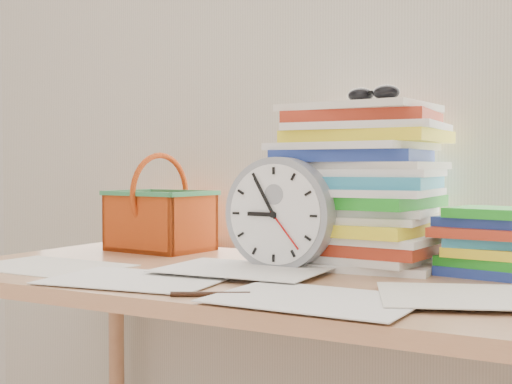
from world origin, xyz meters
The scene contains 9 objects.
curtain centered at (0.00, 1.98, 1.30)m, with size 2.40×0.01×2.50m, color beige.
desk centered at (0.00, 1.60, 0.68)m, with size 1.40×0.70×0.75m.
paper_stack centered at (0.13, 1.80, 0.93)m, with size 0.35×0.29×0.35m, color white, non-canonical shape.
clock centered at (0.01, 1.65, 0.87)m, with size 0.24×0.24×0.05m, color gray.
sunglasses centered at (0.18, 1.74, 1.12)m, with size 0.14×0.12×0.03m, color black, non-canonical shape.
book_stack centered at (0.42, 1.79, 0.82)m, with size 0.23×0.18×0.14m, color white, non-canonical shape.
basket centered at (-0.43, 1.81, 0.87)m, with size 0.25×0.19×0.25m, color #D44D14, non-canonical shape.
pen centered at (0.05, 1.32, 0.75)m, with size 0.01×0.01×0.13m, color black.
scattered_papers centered at (0.00, 1.60, 0.76)m, with size 1.26×0.42×0.02m, color white, non-canonical shape.
Camera 1 is at (0.69, 0.33, 0.97)m, focal length 50.00 mm.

